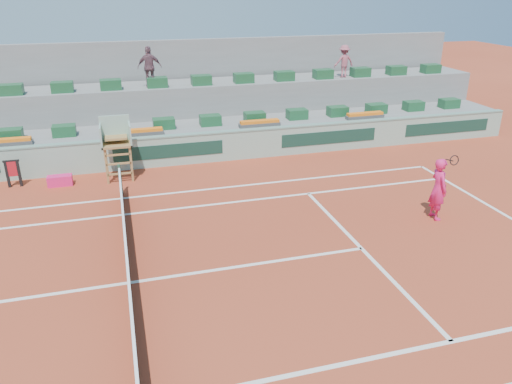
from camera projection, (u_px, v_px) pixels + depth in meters
ground at (130, 283)px, 12.50m from camera, size 90.00×90.00×0.00m
seating_tier_lower at (117, 140)px, 21.75m from camera, size 36.00×4.00×1.20m
seating_tier_upper at (114, 115)px, 22.90m from camera, size 36.00×2.40×2.60m
stadium_back_wall at (112, 89)px, 23.97m from camera, size 36.00×0.40×4.40m
player_bag at (60, 181)px, 18.41m from camera, size 0.87×0.39×0.39m
spectator_mid at (150, 67)px, 22.02m from camera, size 1.07×0.50×1.79m
spectator_right at (344, 61)px, 24.38m from camera, size 1.03×0.62×1.55m
court_lines at (130, 283)px, 12.50m from camera, size 23.89×11.09×0.01m
tennis_net at (128, 265)px, 12.30m from camera, size 0.10×11.97×1.10m
advertising_hoarding at (119, 155)px, 19.79m from camera, size 36.00×0.34×1.26m
umpire_chair at (116, 140)px, 18.55m from camera, size 1.10×0.90×2.40m
seat_row_lower at (115, 127)px, 20.64m from camera, size 32.90×0.60×0.44m
seat_row_upper at (111, 85)px, 21.78m from camera, size 32.90×0.60×0.44m
flower_planters at (77, 137)px, 19.59m from camera, size 26.80×0.36×0.28m
towel_rack at (13, 171)px, 18.14m from camera, size 0.55×0.09×1.03m
tennis_player at (438, 189)px, 15.57m from camera, size 0.53×0.94×2.28m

